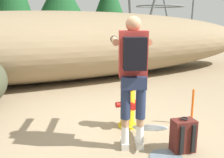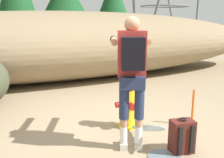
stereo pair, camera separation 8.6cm
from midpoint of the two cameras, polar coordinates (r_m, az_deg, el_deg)
name	(u,v)px [view 2 (the right image)]	position (r m, az deg, el deg)	size (l,w,h in m)	color
ground_plane	(119,132)	(4.19, 2.12, -11.59)	(56.00, 56.00, 0.04)	#998466
dirt_embankment	(61,46)	(7.63, -10.72, 7.19)	(14.04, 3.20, 1.93)	#897556
fire_hydrant	(127,106)	(4.22, 3.99, -5.96)	(0.41, 0.36, 0.77)	gold
hydrant_water_jet	(150,133)	(3.72, 8.90, -11.55)	(0.42, 1.14, 0.45)	silver
utility_worker	(132,67)	(3.41, 5.03, 2.73)	(0.74, 1.04, 1.76)	beige
spare_backpack	(182,136)	(3.64, 15.66, -11.97)	(0.33, 0.32, 0.47)	#511E19
survey_stake	(193,107)	(4.53, 17.77, -5.93)	(0.04, 0.04, 0.60)	#E55914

